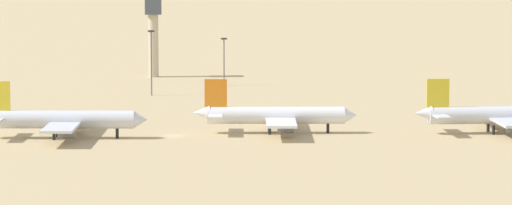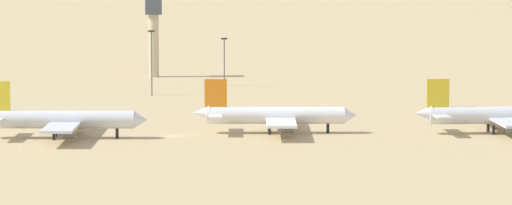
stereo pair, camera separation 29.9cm
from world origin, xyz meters
TOP-DOWN VIEW (x-y plane):
  - ground at (0.00, 0.00)m, footprint 4000.00×4000.00m
  - parked_jet_yellow_3 at (-25.05, -1.54)m, footprint 38.47×32.50m
  - parked_jet_orange_4 at (22.85, 2.42)m, footprint 37.40×31.53m
  - parked_jet_yellow_5 at (72.92, -1.82)m, footprint 37.82×31.63m
  - control_tower at (-3.04, 129.48)m, footprint 5.20×5.20m
  - light_pole_west at (-4.17, 78.58)m, footprint 1.80×0.50m
  - light_pole_mid at (17.60, 102.42)m, footprint 1.80×0.50m

SIDE VIEW (x-z plane):
  - ground at x=0.00m, z-range 0.00..0.00m
  - parked_jet_orange_4 at x=22.85m, z-range -2.13..10.22m
  - parked_jet_yellow_5 at x=72.92m, z-range -2.16..10.37m
  - parked_jet_yellow_3 at x=-25.05m, z-range -2.19..10.51m
  - light_pole_mid at x=17.60m, z-range 1.19..15.45m
  - light_pole_west at x=-4.17m, z-range 1.24..19.54m
  - control_tower at x=-3.04m, z-range 2.63..28.01m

